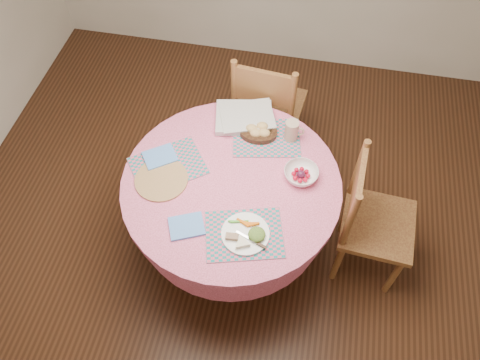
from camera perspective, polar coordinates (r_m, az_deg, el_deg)
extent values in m
plane|color=#331C0F|center=(3.26, -0.87, -7.75)|extent=(4.00, 4.00, 0.00)
cylinder|color=pink|center=(2.63, -1.07, -0.45)|extent=(1.24, 1.24, 0.04)
cone|color=pink|center=(2.77, -1.01, -2.44)|extent=(1.24, 1.24, 0.30)
cylinder|color=black|center=(3.06, -0.92, -5.87)|extent=(0.14, 0.14, 0.44)
cylinder|color=black|center=(3.23, -0.88, -7.51)|extent=(0.56, 0.56, 0.06)
cube|color=brown|center=(2.92, 16.45, -5.30)|extent=(0.46, 0.48, 0.04)
cylinder|color=brown|center=(3.06, 18.28, -10.97)|extent=(0.04, 0.04, 0.46)
cylinder|color=brown|center=(3.24, 18.79, -5.21)|extent=(0.04, 0.04, 0.46)
cylinder|color=brown|center=(3.01, 11.86, -9.70)|extent=(0.04, 0.04, 0.46)
cylinder|color=brown|center=(3.19, 12.82, -3.93)|extent=(0.04, 0.04, 0.46)
cylinder|color=brown|center=(2.59, 13.22, -5.02)|extent=(0.04, 0.04, 0.51)
cylinder|color=brown|center=(2.80, 14.20, 1.26)|extent=(0.04, 0.04, 0.51)
cube|color=brown|center=(2.61, 14.16, -0.54)|extent=(0.06, 0.37, 0.24)
cube|color=brown|center=(3.37, 3.53, 8.94)|extent=(0.51, 0.49, 0.04)
cylinder|color=brown|center=(3.64, 7.01, 7.59)|extent=(0.05, 0.05, 0.48)
cylinder|color=brown|center=(3.69, 1.21, 8.94)|extent=(0.05, 0.05, 0.48)
cylinder|color=brown|center=(3.41, 5.61, 3.37)|extent=(0.05, 0.05, 0.48)
cylinder|color=brown|center=(3.46, -0.50, 4.86)|extent=(0.05, 0.05, 0.48)
cylinder|color=brown|center=(3.02, 6.29, 8.99)|extent=(0.05, 0.05, 0.53)
cylinder|color=brown|center=(3.08, -0.69, 10.56)|extent=(0.05, 0.05, 0.53)
cube|color=brown|center=(2.97, 2.85, 11.24)|extent=(0.38, 0.07, 0.25)
cube|color=#167B7C|center=(2.44, 0.51, -6.63)|extent=(0.46, 0.39, 0.01)
cube|color=#167B7C|center=(2.71, -8.78, 1.73)|extent=(0.50, 0.48, 0.01)
cube|color=#167B7C|center=(2.81, 3.24, 5.17)|extent=(0.45, 0.37, 0.01)
cylinder|color=olive|center=(2.65, -9.56, 0.07)|extent=(0.30, 0.30, 0.01)
cube|color=#568CDD|center=(2.47, -6.53, -5.61)|extent=(0.22, 0.20, 0.01)
cube|color=#568CDD|center=(2.74, -9.74, 2.82)|extent=(0.23, 0.22, 0.01)
cylinder|color=white|center=(2.43, 0.66, -6.56)|extent=(0.25, 0.25, 0.01)
ellipsoid|color=#2B561D|center=(2.40, 2.04, -6.73)|extent=(0.10, 0.10, 0.04)
cylinder|color=beige|center=(2.38, 0.13, -7.65)|extent=(0.12, 0.12, 0.02)
cube|color=brown|center=(2.40, -1.03, -6.81)|extent=(0.07, 0.04, 0.02)
cube|color=silver|center=(2.40, 1.00, -7.14)|extent=(0.14, 0.06, 0.00)
cylinder|color=black|center=(2.81, 2.22, 5.86)|extent=(0.23, 0.23, 0.03)
ellipsoid|color=tan|center=(2.79, 1.42, 6.47)|extent=(0.07, 0.06, 0.05)
ellipsoid|color=tan|center=(2.80, 2.75, 6.73)|extent=(0.07, 0.06, 0.05)
ellipsoid|color=tan|center=(2.77, 2.99, 5.91)|extent=(0.07, 0.06, 0.05)
ellipsoid|color=tan|center=(2.76, 1.93, 5.92)|extent=(0.07, 0.06, 0.05)
cylinder|color=tan|center=(2.77, 6.30, 6.04)|extent=(0.08, 0.08, 0.13)
torus|color=tan|center=(2.77, 7.18, 5.90)|extent=(0.07, 0.01, 0.07)
imported|color=white|center=(2.63, 7.45, 0.72)|extent=(0.20, 0.20, 0.06)
sphere|color=red|center=(2.64, 8.29, 0.50)|extent=(0.03, 0.03, 0.03)
sphere|color=red|center=(2.65, 8.11, 1.02)|extent=(0.03, 0.03, 0.03)
sphere|color=red|center=(2.66, 7.53, 1.32)|extent=(0.03, 0.03, 0.03)
sphere|color=red|center=(2.65, 6.90, 1.22)|extent=(0.03, 0.03, 0.03)
sphere|color=red|center=(2.63, 6.57, 0.77)|extent=(0.03, 0.03, 0.03)
sphere|color=red|center=(2.62, 6.74, 0.24)|extent=(0.03, 0.03, 0.03)
sphere|color=red|center=(2.61, 7.32, -0.07)|extent=(0.03, 0.03, 0.03)
sphere|color=red|center=(2.62, 7.97, 0.04)|extent=(0.03, 0.03, 0.03)
sphere|color=#4B1530|center=(2.63, 7.44, 0.67)|extent=(0.05, 0.05, 0.05)
cube|color=silver|center=(2.89, 0.48, 7.64)|extent=(0.38, 0.33, 0.03)
cube|color=silver|center=(2.87, 0.88, 7.87)|extent=(0.39, 0.34, 0.01)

